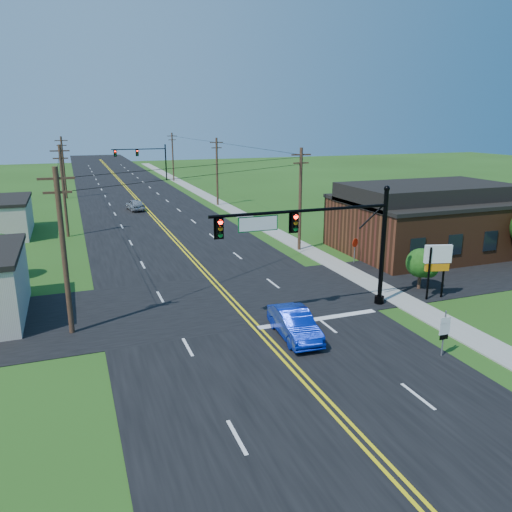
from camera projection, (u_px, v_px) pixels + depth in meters
name	position (u px, v px, depth m)	size (l,w,h in m)	color
ground	(311.00, 391.00, 21.38)	(260.00, 260.00, 0.00)	#244714
road_main	(143.00, 207.00, 66.58)	(16.00, 220.00, 0.04)	black
road_cross	(228.00, 300.00, 32.23)	(70.00, 10.00, 0.04)	black
sidewalk	(241.00, 215.00, 61.07)	(2.00, 160.00, 0.08)	gray
signal_mast_main	(318.00, 236.00, 28.83)	(11.30, 0.60, 7.48)	black
signal_mast_far	(143.00, 157.00, 94.01)	(10.98, 0.60, 7.48)	black
brick_building	(424.00, 225.00, 43.78)	(14.20, 11.20, 4.70)	#542C18
utility_pole_left_a	(64.00, 249.00, 25.98)	(1.80, 0.28, 9.00)	#382419
utility_pole_left_b	(64.00, 189.00, 48.58)	(1.80, 0.28, 9.00)	#382419
utility_pole_left_c	(64.00, 166.00, 72.99)	(1.80, 0.28, 9.00)	#382419
utility_pole_right_a	(300.00, 198.00, 43.33)	(1.80, 0.28, 9.00)	#382419
utility_pole_right_b	(217.00, 170.00, 66.84)	(1.80, 0.28, 9.00)	#382419
utility_pole_right_c	(173.00, 156.00, 93.96)	(1.80, 0.28, 9.00)	#382419
tree_right_back	(339.00, 210.00, 49.60)	(3.00, 3.00, 4.10)	#382419
shrub_corner	(421.00, 263.00, 33.87)	(2.00, 2.00, 2.86)	#382419
tree_left	(1.00, 250.00, 35.99)	(2.40, 2.40, 3.37)	#382419
blue_car	(294.00, 324.00, 26.42)	(1.62, 4.63, 1.53)	#071E9E
distant_car	(135.00, 205.00, 63.95)	(1.70, 4.24, 1.44)	#A4A4A9
route_sign	(444.00, 330.00, 24.16)	(0.60, 0.09, 2.39)	slate
stop_sign	(355.00, 245.00, 40.12)	(0.70, 0.32, 2.08)	slate
pylon_sign	(438.00, 260.00, 31.76)	(1.75, 0.70, 3.60)	black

